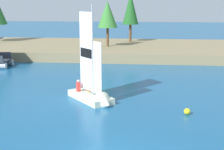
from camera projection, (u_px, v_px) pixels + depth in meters
The scene contains 5 objects.
shore_bank at pixel (138, 49), 43.22m from camera, with size 80.00×15.58×1.01m, color #897A56.
shoreline_tree_midleft at pixel (108, 14), 41.37m from camera, with size 2.35×2.35×5.37m.
shoreline_tree_centre at pixel (131, 9), 46.17m from camera, with size 2.11×2.11×6.52m.
sailboat at pixel (95, 95), 22.12m from camera, with size 3.67×4.05×6.58m.
channel_buoy at pixel (187, 111), 19.78m from camera, with size 0.37×0.37×0.37m, color yellow.
Camera 1 is at (1.48, -12.69, 6.26)m, focal length 56.15 mm.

